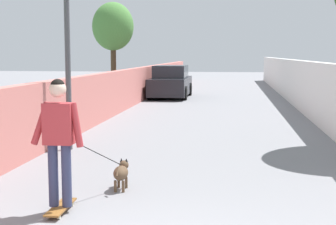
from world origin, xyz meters
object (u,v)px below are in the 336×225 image
Objects in this scene: person_skateboarder at (59,132)px; dog at (121,172)px; skateboard at (61,207)px; car_near at (171,83)px; tree_left_far at (113,27)px; lamp_post at (66,0)px.

person_skateboarder is 1.54m from dog.
car_near is (17.57, 0.69, 0.65)m from skateboard.
tree_left_far is at bearing 11.17° from person_skateboarder.
dog is at bearing -148.93° from lamp_post.
lamp_post is 13.56m from car_near.
lamp_post reaches higher than tree_left_far.
tree_left_far is at bearing 105.28° from car_near.
lamp_post is at bearing -170.82° from tree_left_far.
lamp_post is 4.94m from person_skateboarder.
tree_left_far is 16.42m from dog.
skateboard is 1.01m from person_skateboarder.
lamp_post is at bearing 16.91° from skateboard.
tree_left_far reaches higher than skateboard.
skateboard is 0.54× the size of dog.
person_skateboarder is (0.00, -0.00, 1.01)m from skateboard.
skateboard is (-16.85, -3.33, -3.26)m from tree_left_far.
car_near is at bearing 2.26° from skateboard.
dog is 16.43m from car_near.
tree_left_far is 1.06× the size of car_near.
lamp_post is at bearing 16.91° from person_skateboarder.
tree_left_far reaches higher than person_skateboarder.
lamp_post is 4.64m from dog.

